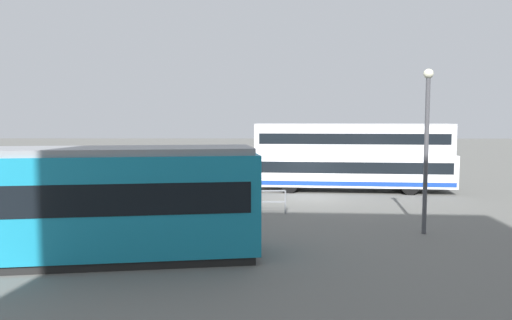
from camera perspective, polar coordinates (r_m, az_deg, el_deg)
ground_plane at (r=26.71m, az=5.99°, el=-4.37°), size 160.00×160.00×0.00m
double_decker_bus at (r=29.06m, az=11.11°, el=0.37°), size 11.78×3.51×3.99m
pedestrian_near_railing at (r=20.78m, az=-6.66°, el=-4.22°), size 0.44×0.44×1.73m
pedestrian_railing at (r=21.82m, az=-4.52°, el=-4.49°), size 6.14×0.31×1.08m
info_sign at (r=21.67m, az=-14.17°, el=-2.55°), size 1.06×0.29×2.23m
street_lamp at (r=18.85m, az=19.42°, el=2.56°), size 0.36×0.36×6.08m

